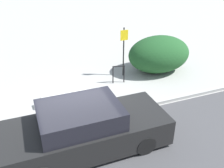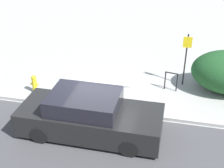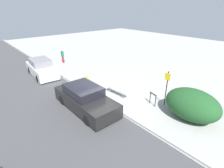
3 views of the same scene
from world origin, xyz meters
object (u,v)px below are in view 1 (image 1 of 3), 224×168
at_px(bike_rack, 119,72).
at_px(parked_car_near, 86,129).
at_px(sign_post, 124,48).
at_px(bench, 66,93).

bearing_deg(bike_rack, parked_car_near, -125.32).
bearing_deg(sign_post, parked_car_near, -125.89).
height_order(bench, parked_car_near, parked_car_near).
xyz_separation_m(bike_rack, parked_car_near, (-2.49, -3.52, 0.17)).
height_order(bike_rack, parked_car_near, parked_car_near).
xyz_separation_m(bench, bike_rack, (2.53, 0.81, 0.08)).
relative_size(bench, bike_rack, 2.31).
bearing_deg(bench, bike_rack, 13.53).
height_order(sign_post, parked_car_near, sign_post).
distance_m(bench, bike_rack, 2.66).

